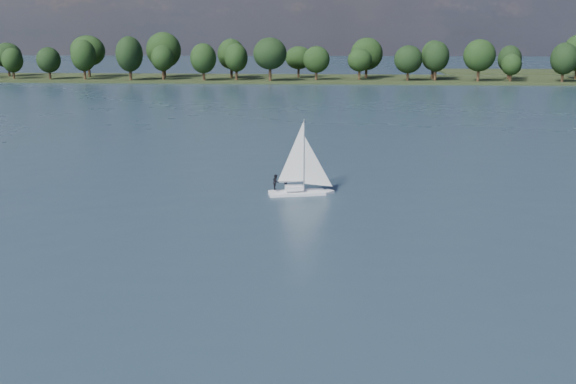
# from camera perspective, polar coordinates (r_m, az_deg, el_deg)

# --- Properties ---
(ground) EXTENTS (700.00, 700.00, 0.00)m
(ground) POSITION_cam_1_polar(r_m,az_deg,el_deg) (116.19, 1.35, 6.07)
(ground) COLOR #233342
(ground) RESTS_ON ground
(far_shore) EXTENTS (660.00, 40.00, 1.50)m
(far_shore) POSITION_cam_1_polar(r_m,az_deg,el_deg) (227.60, 2.62, 9.93)
(far_shore) COLOR black
(far_shore) RESTS_ON ground
(sailboat) EXTENTS (6.35, 3.07, 8.06)m
(sailboat) POSITION_cam_1_polar(r_m,az_deg,el_deg) (64.59, 0.86, 1.71)
(sailboat) COLOR white
(sailboat) RESTS_ON ground
(treeline) EXTENTS (563.39, 74.28, 18.34)m
(treeline) POSITION_cam_1_polar(r_m,az_deg,el_deg) (223.44, 2.56, 11.91)
(treeline) COLOR black
(treeline) RESTS_ON ground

